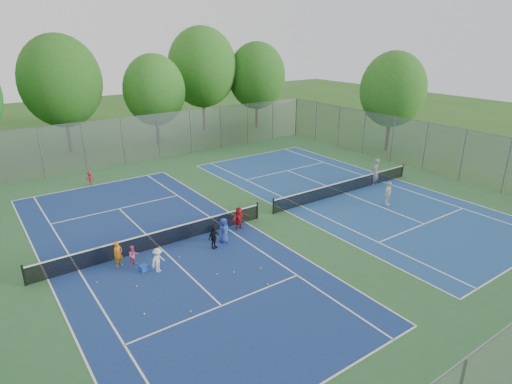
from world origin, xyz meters
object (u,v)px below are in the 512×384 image
ball_crate (143,268)px  net_left (159,239)px  net_right (345,187)px  instructor (375,172)px  ball_hopper (224,229)px

ball_crate → net_left: bearing=49.2°
net_right → instructor: 3.17m
net_right → ball_hopper: net_right is taller
net_left → ball_hopper: size_ratio=22.00×
instructor → net_left: bearing=-16.6°
ball_hopper → ball_crate: bearing=-166.7°
net_right → ball_crate: (-15.58, -1.83, -0.31)m
ball_crate → ball_hopper: 5.38m
ball_hopper → net_left: bearing=170.7°
net_left → ball_crate: (-1.58, -1.83, -0.31)m
net_right → ball_hopper: bearing=-176.7°
net_left → instructor: (17.12, 0.02, 0.54)m
net_left → ball_hopper: 3.70m
ball_hopper → instructor: 13.50m
net_left → instructor: bearing=0.1°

